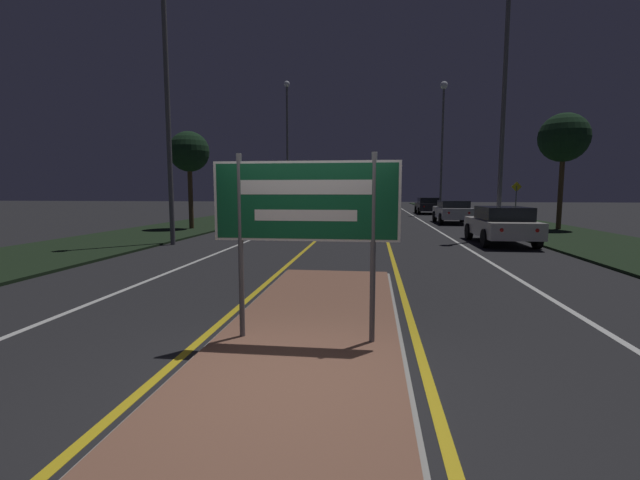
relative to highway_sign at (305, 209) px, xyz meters
name	(u,v)px	position (x,y,z in m)	size (l,w,h in m)	color
ground_plane	(288,387)	(0.00, -1.20, -1.80)	(160.00, 160.00, 0.00)	#232326
median_island	(306,343)	(0.00, 0.00, -1.76)	(2.53, 9.82, 0.10)	#999993
verge_left	(197,225)	(-9.50, 18.80, -1.76)	(5.00, 100.00, 0.08)	black
verge_right	(534,228)	(9.50, 18.80, -1.76)	(5.00, 100.00, 0.08)	black
centre_line_yellow_left	(339,221)	(-1.46, 23.80, -1.79)	(0.12, 70.00, 0.01)	gold
centre_line_yellow_right	(382,221)	(1.46, 23.80, -1.79)	(0.12, 70.00, 0.01)	gold
lane_line_white_left	(299,221)	(-4.20, 23.80, -1.79)	(0.12, 70.00, 0.01)	silver
lane_line_white_right	(423,222)	(4.20, 23.80, -1.79)	(0.12, 70.00, 0.01)	silver
edge_line_white_left	(257,220)	(-7.20, 23.80, -1.79)	(0.10, 70.00, 0.01)	silver
edge_line_white_right	(469,222)	(7.20, 23.80, -1.79)	(0.10, 70.00, 0.01)	silver
highway_sign	(305,209)	(0.00, 0.00, 0.00)	(2.38, 0.07, 2.39)	#56565B
streetlight_left_near	(166,65)	(-6.69, 10.00, 4.77)	(0.50, 0.50, 10.67)	#56565B
streetlight_left_far	(287,134)	(-6.31, 30.39, 4.96)	(0.50, 0.50, 11.05)	#56565B
streetlight_right_near	(505,80)	(6.19, 13.74, 4.81)	(0.49, 0.49, 10.87)	#56565B
streetlight_right_far	(443,124)	(6.65, 32.78, 5.94)	(0.64, 0.64, 11.21)	#56565B
car_receding_0	(501,224)	(5.75, 11.75, -1.03)	(1.99, 4.37, 1.44)	silver
car_receding_1	(452,211)	(5.85, 22.52, -1.02)	(1.99, 4.41, 1.44)	#B7B7BC
car_receding_2	(427,205)	(5.76, 34.34, -1.03)	(1.96, 4.75, 1.46)	black
car_approaching_0	(305,218)	(-2.40, 14.98, -1.07)	(1.85, 4.30, 1.41)	silver
warning_sign	(516,199)	(9.37, 21.63, -0.21)	(0.60, 0.06, 2.51)	#56565B
roadside_palm_left	(189,153)	(-8.62, 16.11, 2.21)	(2.07, 2.07, 5.02)	#4C3823
roadside_palm_right	(564,138)	(10.37, 17.97, 2.88)	(2.44, 2.44, 5.86)	#4C3823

